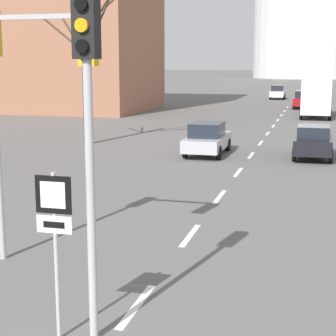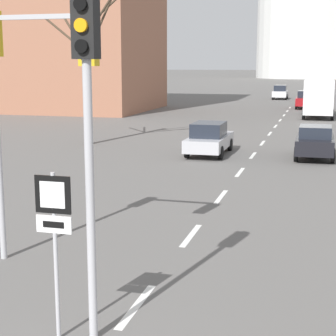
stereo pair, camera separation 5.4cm
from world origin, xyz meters
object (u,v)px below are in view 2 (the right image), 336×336
Objects in this scene: route_sign_post at (54,227)px; delivery_truck at (319,97)px; sedan_near_right at (322,90)px; sedan_far_left at (209,138)px; traffic_signal_near_left at (25,70)px; sedan_near_left at (306,100)px; sedan_distant_centre at (280,92)px; sedan_mid_centre at (315,141)px; sedan_far_right at (322,93)px; traffic_signal_centre_tall at (87,102)px.

delivery_truck reaches higher than route_sign_post.
sedan_far_left is at bearing -95.47° from sedan_near_right.
sedan_near_left is (4.61, 46.89, -3.39)m from traffic_signal_near_left.
sedan_near_right is at bearing 84.53° from sedan_far_left.
sedan_near_left reaches higher than sedan_distant_centre.
traffic_signal_near_left is 1.45× the size of sedan_mid_centre.
sedan_near_right is 54.57m from sedan_mid_centre.
sedan_near_right reaches higher than sedan_mid_centre.
sedan_far_left is 1.16× the size of sedan_far_right.
sedan_far_left is (0.88, 16.09, -3.49)m from traffic_signal_near_left.
delivery_truck is at bearing 84.82° from route_sign_post.
delivery_truck is (4.87, -23.90, 0.83)m from sedan_distant_centre.
sedan_far_right is at bearing 89.85° from sedan_mid_centre.
sedan_near_left is at bearing 87.85° from traffic_signal_centre_tall.
traffic_signal_centre_tall is 0.99× the size of traffic_signal_near_left.
route_sign_post is 0.63× the size of sedan_near_left.
sedan_far_right is at bearing 84.70° from sedan_near_left.
traffic_signal_near_left reaches higher than sedan_near_left.
route_sign_post reaches higher than sedan_mid_centre.
delivery_truck reaches higher than sedan_mid_centre.
route_sign_post is at bearing -93.04° from sedan_near_right.
route_sign_post is 74.11m from sedan_near_right.
traffic_signal_near_left is at bearing -98.91° from delivery_truck.
traffic_signal_centre_tall is at bearing -47.79° from traffic_signal_near_left.
sedan_mid_centre is (1.32, -30.65, -0.09)m from sedan_near_left.
traffic_signal_centre_tall is at bearing -92.15° from sedan_near_left.
sedan_near_left is 31.03m from sedan_far_left.
route_sign_post is 64.66m from sedan_distant_centre.
delivery_truck is (1.27, -9.33, 0.80)m from sedan_near_left.
sedan_far_left is (-5.06, -0.16, -0.01)m from sedan_mid_centre.
sedan_near_left is at bearing 83.09° from sedan_far_left.
traffic_signal_near_left reaches higher than sedan_mid_centre.
sedan_near_right is 33.27m from delivery_truck.
sedan_mid_centre is at bearing -83.79° from sedan_distant_centre.
traffic_signal_near_left is 16.48m from sedan_far_left.
sedan_near_right is (6.12, 70.82, -3.48)m from traffic_signal_near_left.
traffic_signal_centre_tall is 73.97m from sedan_near_right.
sedan_near_right is 1.00× the size of sedan_far_left.
route_sign_post is (2.19, -3.18, -2.39)m from traffic_signal_near_left.
traffic_signal_centre_tall is 1.25× the size of sedan_far_left.
sedan_distant_centre is at bearing 91.53° from traffic_signal_centre_tall.
sedan_near_left is at bearing 97.76° from delivery_truck.
traffic_signal_centre_tall is 1.32× the size of sedan_distant_centre.
traffic_signal_centre_tall is 50.03m from sedan_near_left.
sedan_near_right is at bearing 61.37° from sedan_distant_centre.
route_sign_post reaches higher than sedan_near_left.
sedan_far_left is at bearing -103.12° from delivery_truck.
sedan_near_left is 1.16× the size of sedan_far_right.
sedan_near_left reaches higher than sedan_mid_centre.
sedan_near_right is at bearing 85.06° from traffic_signal_near_left.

